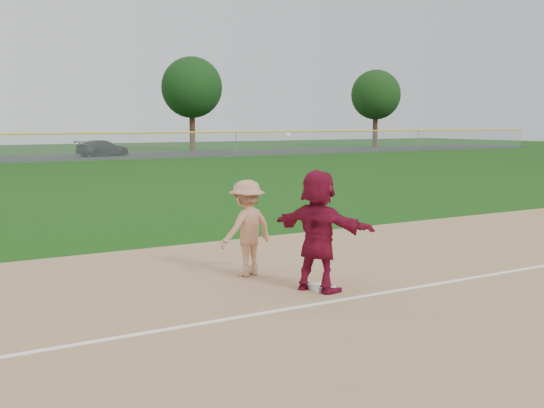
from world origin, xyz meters
TOP-DOWN VIEW (x-y plane):
  - ground at (0.00, 0.00)m, footprint 160.00×160.00m
  - foul_line at (0.00, -0.80)m, footprint 60.00×0.10m
  - first_base at (0.01, -0.06)m, footprint 0.36×0.36m
  - base_runner at (-0.08, -0.10)m, footprint 1.26×1.96m
  - car_right at (10.87, 46.23)m, footprint 4.88×3.09m
  - first_base_play at (-0.53, 1.51)m, footprint 1.25×1.16m
  - tree_3 at (22.00, 52.80)m, footprint 6.00×6.00m
  - tree_4 at (44.00, 51.20)m, footprint 5.60×5.60m

SIDE VIEW (x-z plane):
  - ground at x=0.00m, z-range 0.00..0.00m
  - foul_line at x=0.00m, z-range 0.02..0.03m
  - first_base at x=0.01m, z-range 0.02..0.10m
  - car_right at x=10.87m, z-range 0.01..1.33m
  - first_base_play at x=-0.53m, z-range -0.41..2.20m
  - base_runner at x=-0.08m, z-range 0.02..2.04m
  - tree_4 at x=44.00m, z-range 1.51..10.18m
  - tree_3 at x=22.00m, z-range 1.57..10.76m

